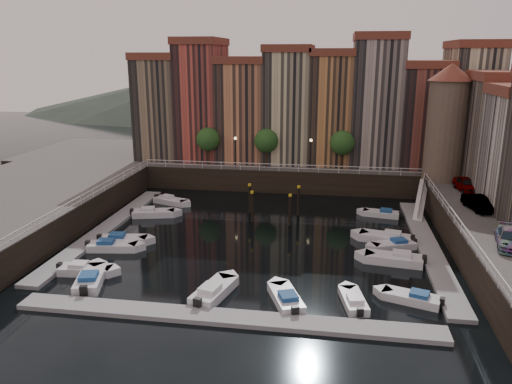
% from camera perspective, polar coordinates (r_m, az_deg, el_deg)
% --- Properties ---
extents(ground, '(200.00, 200.00, 0.00)m').
position_cam_1_polar(ground, '(50.86, 0.51, -4.94)').
color(ground, black).
rests_on(ground, ground).
extents(quay_far, '(80.00, 20.00, 3.00)m').
position_cam_1_polar(quay_far, '(75.26, 3.50, 2.96)').
color(quay_far, black).
rests_on(quay_far, ground).
extents(dock_left, '(2.00, 28.00, 0.35)m').
position_cam_1_polar(dock_left, '(54.60, -16.75, -3.98)').
color(dock_left, gray).
rests_on(dock_left, ground).
extents(dock_right, '(2.00, 28.00, 0.35)m').
position_cam_1_polar(dock_right, '(50.19, 19.04, -5.90)').
color(dock_right, gray).
rests_on(dock_right, ground).
extents(dock_near, '(30.00, 2.00, 0.35)m').
position_cam_1_polar(dock_near, '(35.59, -3.73, -14.10)').
color(dock_near, gray).
rests_on(dock_near, ground).
extents(mountains, '(145.00, 100.00, 18.00)m').
position_cam_1_polar(mountains, '(157.55, 7.31, 11.73)').
color(mountains, '#2D382D').
rests_on(mountains, ground).
extents(far_terrace, '(48.70, 10.30, 17.50)m').
position_cam_1_polar(far_terrace, '(71.08, 6.11, 9.89)').
color(far_terrace, '#7D6A50').
rests_on(far_terrace, quay_far).
extents(corner_tower, '(5.20, 5.20, 13.80)m').
position_cam_1_polar(corner_tower, '(63.43, 20.97, 7.62)').
color(corner_tower, '#6B5B4C').
rests_on(corner_tower, quay_right).
extents(promenade_trees, '(21.20, 3.20, 5.20)m').
position_cam_1_polar(promenade_trees, '(66.83, 1.75, 5.84)').
color(promenade_trees, black).
rests_on(promenade_trees, quay_far).
extents(street_lamps, '(10.36, 0.36, 4.18)m').
position_cam_1_polar(street_lamps, '(65.93, 1.92, 5.10)').
color(street_lamps, black).
rests_on(street_lamps, quay_far).
extents(railings, '(36.08, 34.04, 0.52)m').
position_cam_1_polar(railings, '(54.33, 1.30, 0.58)').
color(railings, white).
rests_on(railings, ground).
extents(gangway, '(2.78, 8.32, 3.73)m').
position_cam_1_polar(gangway, '(60.12, 18.35, -0.60)').
color(gangway, white).
rests_on(gangway, ground).
extents(mooring_pilings, '(5.99, 4.00, 3.78)m').
position_cam_1_polar(mooring_pilings, '(55.40, 1.89, -1.43)').
color(mooring_pilings, black).
rests_on(mooring_pilings, ground).
extents(boat_left_0, '(4.69, 2.00, 1.06)m').
position_cam_1_polar(boat_left_0, '(44.50, -19.00, -8.40)').
color(boat_left_0, silver).
rests_on(boat_left_0, ground).
extents(boat_left_1, '(4.90, 2.38, 1.10)m').
position_cam_1_polar(boat_left_1, '(48.88, -16.18, -5.98)').
color(boat_left_1, silver).
rests_on(boat_left_1, ground).
extents(boat_left_2, '(4.88, 2.44, 1.10)m').
position_cam_1_polar(boat_left_2, '(50.26, -15.03, -5.30)').
color(boat_left_2, silver).
rests_on(boat_left_2, ground).
extents(boat_left_3, '(5.08, 2.84, 1.14)m').
position_cam_1_polar(boat_left_3, '(57.72, -11.74, -2.37)').
color(boat_left_3, silver).
rests_on(boat_left_3, ground).
extents(boat_left_4, '(4.68, 3.02, 1.05)m').
position_cam_1_polar(boat_left_4, '(62.24, -9.78, -0.99)').
color(boat_left_4, silver).
rests_on(boat_left_4, ground).
extents(boat_right_0, '(4.51, 2.86, 1.01)m').
position_cam_1_polar(boat_right_0, '(39.40, 17.47, -11.48)').
color(boat_right_0, silver).
rests_on(boat_right_0, ground).
extents(boat_right_1, '(5.33, 2.52, 1.20)m').
position_cam_1_polar(boat_right_1, '(45.76, 15.61, -7.38)').
color(boat_right_1, silver).
rests_on(boat_right_1, ground).
extents(boat_right_2, '(4.45, 2.97, 1.01)m').
position_cam_1_polar(boat_right_2, '(49.10, 15.54, -5.87)').
color(boat_right_2, silver).
rests_on(boat_right_2, ground).
extents(boat_right_3, '(5.37, 2.97, 1.20)m').
position_cam_1_polar(boat_right_3, '(50.61, 14.69, -5.08)').
color(boat_right_3, silver).
rests_on(boat_right_3, ground).
extents(boat_right_4, '(4.34, 2.25, 0.97)m').
position_cam_1_polar(boat_right_4, '(58.29, 14.20, -2.40)').
color(boat_right_4, silver).
rests_on(boat_right_4, ground).
extents(boat_near_0, '(3.18, 5.37, 1.20)m').
position_cam_1_polar(boat_near_0, '(42.49, -18.39, -9.43)').
color(boat_near_0, silver).
rests_on(boat_near_0, ground).
extents(boat_near_1, '(3.00, 5.32, 1.19)m').
position_cam_1_polar(boat_near_1, '(38.59, -4.89, -11.26)').
color(boat_near_1, silver).
rests_on(boat_near_1, ground).
extents(boat_near_2, '(3.28, 4.86, 1.10)m').
position_cam_1_polar(boat_near_2, '(37.56, 3.47, -12.07)').
color(boat_near_2, silver).
rests_on(boat_near_2, ground).
extents(boat_near_3, '(2.27, 4.27, 0.96)m').
position_cam_1_polar(boat_near_3, '(37.96, 11.09, -12.12)').
color(boat_near_3, silver).
rests_on(boat_near_3, ground).
extents(car_a, '(2.37, 4.73, 1.55)m').
position_cam_1_polar(car_a, '(59.80, 22.89, 0.72)').
color(car_a, gray).
rests_on(car_a, quay_right).
extents(car_b, '(2.41, 4.52, 1.42)m').
position_cam_1_polar(car_b, '(52.99, 24.02, -1.26)').
color(car_b, gray).
rests_on(car_b, quay_right).
extents(car_c, '(2.88, 5.09, 1.39)m').
position_cam_1_polar(car_c, '(44.04, 27.01, -4.87)').
color(car_c, gray).
rests_on(car_c, quay_right).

